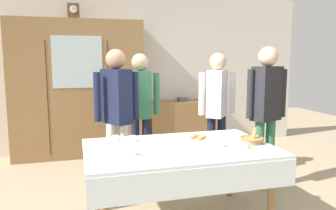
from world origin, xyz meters
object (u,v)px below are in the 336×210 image
(spoon_back_edge, at_px, (211,156))
(person_behind_table_left, at_px, (140,103))
(wall_cabinet, at_px, (78,89))
(person_beside_shelf, at_px, (266,103))
(tea_cup_mid_right, at_px, (132,139))
(spoon_center, at_px, (178,158))
(tea_cup_mid_left, at_px, (245,146))
(tea_cup_center, at_px, (116,139))
(person_behind_table_right, at_px, (117,106))
(mantel_clock, at_px, (73,11))
(person_near_right_end, at_px, (217,102))
(bookshelf_low, at_px, (182,124))
(tea_cup_near_right, at_px, (133,153))
(tea_cup_back_edge, at_px, (220,144))
(pastry_plate, at_px, (198,138))
(spoon_far_right, at_px, (214,134))
(bread_basket, at_px, (252,140))
(book_stack, at_px, (183,99))
(dining_table, at_px, (180,157))

(spoon_back_edge, xyz_separation_m, person_behind_table_left, (-0.29, 1.70, 0.25))
(wall_cabinet, height_order, person_beside_shelf, wall_cabinet)
(tea_cup_mid_right, xyz_separation_m, spoon_center, (0.28, -0.65, -0.02))
(tea_cup_mid_left, bearing_deg, tea_cup_center, 151.94)
(person_behind_table_right, bearing_deg, spoon_center, -73.70)
(person_behind_table_right, height_order, person_beside_shelf, person_beside_shelf)
(mantel_clock, relative_size, person_behind_table_right, 0.14)
(tea_cup_center, relative_size, person_near_right_end, 0.08)
(bookshelf_low, xyz_separation_m, tea_cup_near_right, (-1.37, -2.78, 0.36))
(mantel_clock, distance_m, tea_cup_back_edge, 3.36)
(tea_cup_center, distance_m, spoon_back_edge, 1.04)
(mantel_clock, xyz_separation_m, tea_cup_near_right, (0.45, -2.73, -1.54))
(pastry_plate, bearing_deg, person_behind_table_right, 138.01)
(person_behind_table_left, bearing_deg, mantel_clock, 123.05)
(spoon_center, bearing_deg, tea_cup_mid_right, 113.08)
(tea_cup_near_right, bearing_deg, spoon_back_edge, -17.50)
(spoon_far_right, bearing_deg, bread_basket, -65.40)
(spoon_center, relative_size, person_behind_table_left, 0.07)
(person_near_right_end, xyz_separation_m, person_behind_table_left, (-0.99, 0.24, -0.01))
(person_beside_shelf, bearing_deg, bookshelf_low, 100.04)
(mantel_clock, xyz_separation_m, person_beside_shelf, (2.18, -2.04, -1.26))
(tea_cup_center, distance_m, spoon_center, 0.84)
(wall_cabinet, distance_m, mantel_clock, 1.22)
(person_near_right_end, height_order, person_behind_table_left, person_near_right_end)
(pastry_plate, bearing_deg, spoon_center, -125.35)
(mantel_clock, bearing_deg, spoon_center, -74.51)
(bookshelf_low, height_order, person_behind_table_right, person_behind_table_right)
(tea_cup_center, height_order, spoon_far_right, tea_cup_center)
(mantel_clock, xyz_separation_m, book_stack, (1.81, 0.05, -1.45))
(spoon_center, bearing_deg, tea_cup_center, 121.92)
(mantel_clock, xyz_separation_m, person_behind_table_left, (0.81, -1.24, -1.31))
(book_stack, height_order, bread_basket, bread_basket)
(spoon_center, bearing_deg, person_behind_table_right, 106.30)
(spoon_center, bearing_deg, wall_cabinet, 104.94)
(tea_cup_near_right, relative_size, spoon_center, 1.09)
(wall_cabinet, height_order, book_stack, wall_cabinet)
(spoon_far_right, height_order, spoon_center, same)
(spoon_far_right, bearing_deg, pastry_plate, -143.94)
(tea_cup_mid_right, relative_size, pastry_plate, 0.46)
(tea_cup_mid_left, relative_size, tea_cup_back_edge, 1.00)
(bread_basket, bearing_deg, spoon_center, -161.92)
(tea_cup_mid_right, bearing_deg, tea_cup_near_right, -99.40)
(tea_cup_back_edge, bearing_deg, tea_cup_mid_right, 150.77)
(tea_cup_center, distance_m, tea_cup_near_right, 0.55)
(dining_table, relative_size, mantel_clock, 7.47)
(tea_cup_mid_left, xyz_separation_m, person_behind_table_right, (-1.06, 1.13, 0.26))
(tea_cup_mid_right, distance_m, person_beside_shelf, 1.69)
(bookshelf_low, height_order, tea_cup_near_right, bookshelf_low)
(mantel_clock, distance_m, person_near_right_end, 2.67)
(person_near_right_end, bearing_deg, pastry_plate, -124.43)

